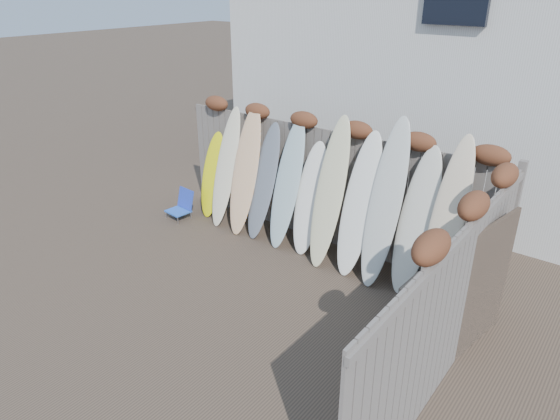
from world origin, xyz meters
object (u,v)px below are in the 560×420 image
Objects in this scene: lattice_panel at (485,285)px; surfboard_0 at (213,175)px; beach_chair at (182,205)px; wooden_crate at (428,313)px.

lattice_panel reaches higher than surfboard_0.
wooden_crate is at bearing -5.94° from beach_chair.
surfboard_0 is at bearing 167.67° from wooden_crate.
wooden_crate is 0.44× the size of surfboard_0.
surfboard_0 is at bearing -178.57° from lattice_panel.
lattice_panel is (5.71, -0.24, 0.60)m from beach_chair.
surfboard_0 reaches higher than wooden_crate.
lattice_panel reaches higher than wooden_crate.
lattice_panel is 1.02× the size of surfboard_0.
wooden_crate is at bearing -141.62° from lattice_panel.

